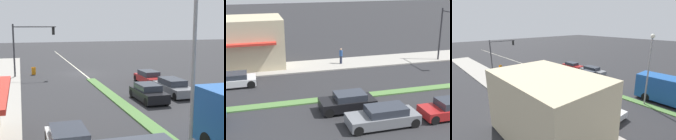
{
  "view_description": "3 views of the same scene",
  "coord_description": "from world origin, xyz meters",
  "views": [
    {
      "loc": [
        6.92,
        35.25,
        5.81
      ],
      "look_at": [
        -0.01,
        11.84,
        2.13
      ],
      "focal_mm": 50.0,
      "sensor_mm": 36.0,
      "label": 1
    },
    {
      "loc": [
        -21.25,
        20.2,
        9.2
      ],
      "look_at": [
        1.94,
        13.63,
        1.67
      ],
      "focal_mm": 50.0,
      "sensor_mm": 36.0,
      "label": 2
    },
    {
      "loc": [
        17.86,
        30.94,
        8.45
      ],
      "look_at": [
        1.61,
        12.74,
        1.91
      ],
      "focal_mm": 28.0,
      "sensor_mm": 36.0,
      "label": 3
    }
  ],
  "objects": [
    {
      "name": "warning_aframe_sign",
      "position": [
        5.53,
        -0.89,
        0.43
      ],
      "size": [
        0.45,
        0.53,
        0.84
      ],
      "color": "orange",
      "rests_on": "ground"
    },
    {
      "name": "lane_marking_center",
      "position": [
        0.0,
        0.0,
        0.0
      ],
      "size": [
        0.16,
        60.0,
        0.01
      ],
      "primitive_type": "cube",
      "color": "beige",
      "rests_on": "ground"
    },
    {
      "name": "street_lamp",
      "position": [
        0.0,
        23.87,
        4.78
      ],
      "size": [
        0.44,
        0.44,
        7.37
      ],
      "color": "gray",
      "rests_on": "median_strip"
    },
    {
      "name": "hatchback_red",
      "position": [
        -5.0,
        7.71,
        0.59
      ],
      "size": [
        1.73,
        4.17,
        1.22
      ],
      "color": "#AD1E1E",
      "rests_on": "ground"
    },
    {
      "name": "suv_black",
      "position": [
        -2.2,
        14.09,
        0.63
      ],
      "size": [
        1.77,
        3.82,
        1.29
      ],
      "color": "black",
      "rests_on": "ground"
    },
    {
      "name": "suv_grey",
      "position": [
        -5.0,
        12.65,
        0.62
      ],
      "size": [
        1.77,
        4.52,
        1.29
      ],
      "color": "slate",
      "rests_on": "ground"
    },
    {
      "name": "traffic_signal_main",
      "position": [
        6.12,
        0.6,
        3.9
      ],
      "size": [
        4.59,
        0.34,
        5.6
      ],
      "color": "#333338",
      "rests_on": "sidewalk_right"
    },
    {
      "name": "ground_plane",
      "position": [
        0.0,
        18.0,
        0.0
      ],
      "size": [
        160.0,
        160.0,
        0.0
      ],
      "primitive_type": "plane",
      "color": "#2B2B2D"
    }
  ]
}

